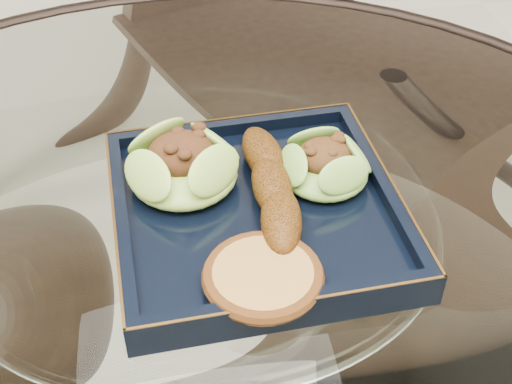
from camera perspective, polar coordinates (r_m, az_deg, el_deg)
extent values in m
cylinder|color=white|center=(0.67, -4.40, -5.31)|extent=(1.10, 1.10, 0.01)
torus|color=black|center=(0.67, -4.40, -5.31)|extent=(1.13, 1.13, 0.02)
cylinder|color=black|center=(1.18, 8.60, -6.88)|extent=(0.04, 0.04, 0.75)
cylinder|color=black|center=(1.17, -19.03, -10.08)|extent=(0.04, 0.04, 0.75)
cube|color=#301D10|center=(1.22, 4.50, 3.58)|extent=(0.59, 0.59, 0.04)
cylinder|color=#301D10|center=(1.22, 1.39, -14.21)|extent=(0.03, 0.03, 0.49)
cylinder|color=#301D10|center=(1.39, 15.22, -6.97)|extent=(0.03, 0.03, 0.49)
cylinder|color=#301D10|center=(1.45, -6.84, -3.26)|extent=(0.03, 0.03, 0.49)
cylinder|color=#301D10|center=(1.60, 5.83, 1.71)|extent=(0.03, 0.03, 0.49)
cube|color=black|center=(0.69, 0.00, -1.89)|extent=(0.28, 0.28, 0.02)
ellipsoid|color=#70A42F|center=(0.70, -5.87, 1.91)|extent=(0.13, 0.13, 0.04)
ellipsoid|color=#63982C|center=(0.71, 5.50, 1.95)|extent=(0.11, 0.11, 0.03)
ellipsoid|color=#67380A|center=(0.68, 1.28, 0.51)|extent=(0.04, 0.18, 0.03)
cylinder|color=#B7823D|center=(0.61, 0.56, -6.90)|extent=(0.10, 0.10, 0.02)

